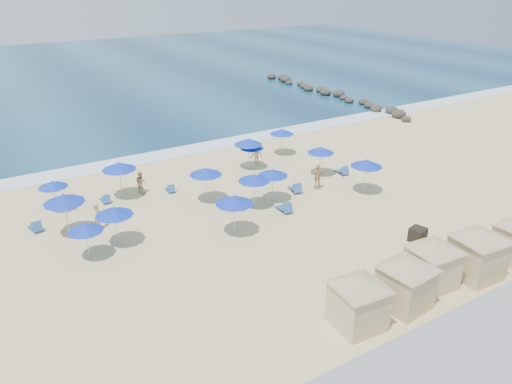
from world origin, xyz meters
TOP-DOWN VIEW (x-y plane):
  - ground at (0.00, 0.00)m, footprint 160.00×160.00m
  - ocean at (0.00, 55.00)m, footprint 160.00×80.00m
  - surf_line at (0.00, 15.50)m, footprint 160.00×2.50m
  - seawall at (0.00, -13.50)m, footprint 160.00×6.10m
  - rock_jetty at (24.01, 24.90)m, footprint 2.56×26.66m
  - trash_bin at (5.16, -5.76)m, footprint 1.00×1.00m
  - cabana_0 at (-2.88, -9.52)m, footprint 4.36×4.36m
  - cabana_1 at (-0.10, -9.60)m, footprint 4.42×4.42m
  - cabana_2 at (2.28, -9.12)m, footprint 4.37×4.37m
  - cabana_3 at (4.83, -9.74)m, footprint 4.69×4.69m
  - umbrella_0 at (-11.66, 5.51)m, footprint 2.37×2.37m
  - umbrella_1 at (-11.34, 2.27)m, footprint 1.88×1.88m
  - umbrella_2 at (-11.58, 9.32)m, footprint 1.86×1.86m
  - umbrella_3 at (-9.59, 2.90)m, footprint 2.11×2.11m
  - umbrella_4 at (-7.33, 9.09)m, footprint 2.32×2.32m
  - umbrella_5 at (-2.69, 5.46)m, footprint 2.18×2.18m
  - umbrella_6 at (-3.33, 0.50)m, footprint 2.23×2.23m
  - umbrella_7 at (2.83, 9.21)m, footprint 2.23×2.23m
  - umbrella_8 at (1.08, 3.19)m, footprint 2.08×2.08m
  - umbrella_9 at (6.88, 10.54)m, footprint 2.03×2.03m
  - umbrella_10 at (6.72, 5.18)m, footprint 2.03×2.03m
  - umbrella_11 at (7.34, 0.97)m, footprint 2.21×2.21m
  - umbrella_12 at (3.05, 9.02)m, footprint 1.88×1.88m
  - umbrella_13 at (-0.45, 3.01)m, footprint 2.10×2.10m
  - beach_chair_0 at (-13.25, 7.11)m, footprint 0.78×1.38m
  - beach_chair_1 at (-8.55, 8.86)m, footprint 0.54×1.18m
  - beach_chair_2 at (-4.16, 8.21)m, footprint 0.68×1.21m
  - beach_chair_3 at (0.87, 1.38)m, footprint 0.73×1.44m
  - beach_chair_4 at (3.31, 3.56)m, footprint 0.98×1.52m
  - beach_chair_5 at (8.32, 4.41)m, footprint 0.77×1.39m
  - beachgoer_0 at (-9.97, 5.30)m, footprint 0.66×0.75m
  - beachgoer_1 at (-5.95, 9.11)m, footprint 0.87×0.95m
  - beachgoer_2 at (4.92, 3.22)m, footprint 1.15×0.84m
  - beachgoer_3 at (3.85, 9.68)m, footprint 1.11×0.70m

SIDE VIEW (x-z plane):
  - ground at x=0.00m, z-range 0.00..0.00m
  - ocean at x=0.00m, z-range 0.00..0.06m
  - surf_line at x=0.00m, z-range 0.00..0.08m
  - beach_chair_2 at x=-4.16m, z-range -0.10..0.53m
  - beach_chair_1 at x=-8.55m, z-range -0.10..0.55m
  - beach_chair_0 at x=-13.25m, z-range -0.11..0.61m
  - beach_chair_5 at x=8.32m, z-range -0.11..0.61m
  - beach_chair_3 at x=0.87m, z-range -0.12..0.65m
  - beach_chair_4 at x=3.31m, z-range -0.12..0.66m
  - rock_jetty at x=24.01m, z-range -0.12..0.84m
  - trash_bin at x=5.16m, z-range 0.00..0.82m
  - seawall at x=0.00m, z-range 0.04..1.26m
  - beachgoer_1 at x=-5.95m, z-range 0.00..1.59m
  - beachgoer_3 at x=3.85m, z-range 0.00..1.65m
  - beachgoer_0 at x=-9.97m, z-range 0.00..1.73m
  - beachgoer_2 at x=4.92m, z-range 0.00..1.82m
  - cabana_0 at x=-2.88m, z-range 0.20..2.95m
  - cabana_2 at x=2.28m, z-range 0.20..2.95m
  - cabana_1 at x=-0.10m, z-range 0.20..2.99m
  - cabana_3 at x=4.83m, z-range 0.21..3.17m
  - umbrella_2 at x=-11.58m, z-range 0.78..2.90m
  - umbrella_1 at x=-11.34m, z-range 0.78..2.92m
  - umbrella_12 at x=3.05m, z-range 0.79..2.92m
  - umbrella_10 at x=6.72m, z-range 0.85..3.16m
  - umbrella_9 at x=6.88m, z-range 0.85..3.16m
  - umbrella_8 at x=1.08m, z-range 0.87..3.23m
  - umbrella_13 at x=-0.45m, z-range 0.88..3.27m
  - umbrella_3 at x=-9.59m, z-range 0.88..3.29m
  - umbrella_5 at x=-2.69m, z-range 0.91..3.40m
  - umbrella_11 at x=7.34m, z-range 0.92..3.44m
  - umbrella_6 at x=-3.33m, z-range 0.93..3.46m
  - umbrella_7 at x=2.83m, z-range 0.93..3.47m
  - umbrella_4 at x=-7.33m, z-range 0.97..3.60m
  - umbrella_0 at x=-11.66m, z-range 0.99..3.69m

